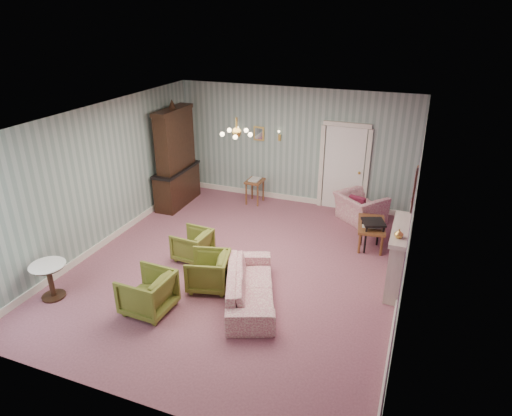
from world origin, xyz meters
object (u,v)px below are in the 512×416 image
at_px(coffee_table, 370,234).
at_px(side_table_black, 372,235).
at_px(dresser, 175,155).
at_px(fireplace, 397,257).
at_px(olive_chair_c, 192,244).
at_px(wingback_chair, 360,203).
at_px(olive_chair_b, 208,270).
at_px(olive_chair_a, 147,291).
at_px(sofa_chintz, 250,281).
at_px(pedestal_table, 51,281).

distance_m(coffee_table, side_table_black, 0.21).
height_order(dresser, fireplace, dresser).
bearing_deg(olive_chair_c, fireplace, 101.04).
bearing_deg(coffee_table, olive_chair_c, -150.12).
distance_m(wingback_chair, coffee_table, 1.18).
xyz_separation_m(olive_chair_b, fireplace, (3.08, 1.25, 0.22)).
bearing_deg(olive_chair_a, coffee_table, 141.89).
height_order(olive_chair_b, dresser, dresser).
distance_m(olive_chair_c, coffee_table, 3.70).
height_order(olive_chair_b, side_table_black, olive_chair_b).
distance_m(wingback_chair, dresser, 4.61).
height_order(olive_chair_b, sofa_chintz, sofa_chintz).
bearing_deg(olive_chair_c, olive_chair_a, 8.47).
relative_size(dresser, pedestal_table, 3.96).
bearing_deg(coffee_table, dresser, 174.25).
xyz_separation_m(olive_chair_c, sofa_chintz, (1.58, -0.90, 0.05)).
relative_size(fireplace, coffee_table, 1.43).
relative_size(olive_chair_b, sofa_chintz, 0.37).
relative_size(olive_chair_c, wingback_chair, 0.66).
bearing_deg(dresser, olive_chair_c, -55.20).
xyz_separation_m(wingback_chair, dresser, (-4.50, -0.60, 0.84)).
distance_m(fireplace, side_table_black, 1.35).
relative_size(wingback_chair, dresser, 0.40).
relative_size(olive_chair_b, coffee_table, 0.74).
bearing_deg(fireplace, pedestal_table, -155.51).
xyz_separation_m(coffee_table, pedestal_table, (-4.84, -3.88, 0.08)).
height_order(fireplace, coffee_table, fireplace).
bearing_deg(olive_chair_b, sofa_chintz, 68.61).
relative_size(sofa_chintz, coffee_table, 2.01).
distance_m(dresser, fireplace, 5.87).
relative_size(sofa_chintz, dresser, 0.76).
bearing_deg(olive_chair_b, coffee_table, 122.63).
bearing_deg(pedestal_table, wingback_chair, 48.18).
bearing_deg(side_table_black, pedestal_table, -143.03).
bearing_deg(wingback_chair, olive_chair_c, 86.14).
xyz_separation_m(olive_chair_c, wingback_chair, (2.82, 2.94, 0.11)).
xyz_separation_m(olive_chair_a, olive_chair_c, (-0.13, 1.76, -0.05)).
bearing_deg(pedestal_table, dresser, 90.64).
distance_m(olive_chair_b, fireplace, 3.34).
bearing_deg(sofa_chintz, olive_chair_b, 61.22).
height_order(olive_chair_b, coffee_table, olive_chair_b).
bearing_deg(olive_chair_b, side_table_black, 119.88).
distance_m(olive_chair_b, wingback_chair, 4.27).
bearing_deg(olive_chair_c, side_table_black, 121.10).
distance_m(side_table_black, pedestal_table, 6.12).
bearing_deg(olive_chair_b, olive_chair_c, -151.08).
height_order(dresser, pedestal_table, dresser).
bearing_deg(sofa_chintz, dresser, 23.59).
xyz_separation_m(olive_chair_c, fireplace, (3.83, 0.46, 0.24)).
xyz_separation_m(olive_chair_a, pedestal_table, (-1.76, -0.27, -0.06)).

